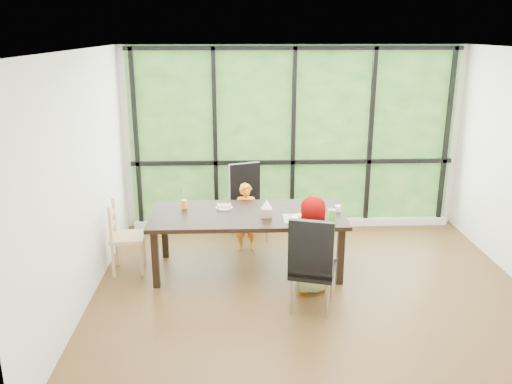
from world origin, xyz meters
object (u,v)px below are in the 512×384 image
child_toddler (246,217)px  white_mug (338,208)px  dining_table (248,242)px  plate_far (224,208)px  chair_interior_leather (313,263)px  plate_near (301,218)px  chair_window_leather (249,203)px  tissue_box (267,212)px  child_older (311,245)px  chair_end_beech (128,237)px  orange_cup (184,204)px  green_cup (332,215)px

child_toddler → white_mug: child_toddler is taller
dining_table → plate_far: bearing=144.6°
chair_interior_leather → plate_near: (-0.04, 0.79, 0.22)m
chair_window_leather → tissue_box: 1.19m
dining_table → plate_near: bearing=-19.6°
child_older → white_mug: size_ratio=15.51×
dining_table → chair_window_leather: (0.05, 1.02, 0.17)m
chair_interior_leather → plate_near: bearing=-70.6°
chair_interior_leather → chair_window_leather: bearing=-56.4°
chair_interior_leather → chair_end_beech: (-2.15, 1.04, -0.09)m
plate_far → tissue_box: tissue_box is taller
chair_interior_leather → child_older: size_ratio=0.95×
plate_far → tissue_box: 0.62m
plate_near → orange_cup: orange_cup is taller
chair_window_leather → child_toddler: 0.39m
tissue_box → white_mug: bearing=10.0°
tissue_box → dining_table: bearing=149.6°
child_older → green_cup: (0.28, 0.29, 0.25)m
orange_cup → plate_far: bearing=0.1°
chair_interior_leather → white_mug: 1.16m
chair_end_beech → plate_far: (1.19, 0.18, 0.31)m
child_older → plate_far: size_ratio=5.36×
orange_cup → white_mug: size_ratio=1.54×
plate_far → orange_cup: bearing=-179.9°
dining_table → chair_interior_leather: chair_interior_leather is taller
chair_window_leather → chair_interior_leather: (0.61, -2.03, 0.00)m
green_cup → chair_interior_leather: bearing=-113.9°
chair_end_beech → child_older: size_ratio=0.80×
plate_near → chair_interior_leather: bearing=-87.4°
chair_end_beech → chair_interior_leather: bearing=-120.6°
white_mug → tissue_box: (-0.89, -0.16, 0.02)m
plate_far → child_older: bearing=-39.1°
dining_table → child_toddler: child_toddler is taller
dining_table → tissue_box: size_ratio=18.94×
green_cup → orange_cup: bearing=163.8°
chair_window_leather → plate_far: 0.91m
child_toddler → white_mug: bearing=-31.5°
white_mug → chair_interior_leather: bearing=-113.6°
chair_window_leather → plate_far: size_ratio=5.12×
plate_near → orange_cup: (-1.42, 0.43, 0.05)m
plate_far → green_cup: green_cup is taller
child_toddler → child_older: bearing=-63.4°
dining_table → plate_near: size_ratio=10.38×
chair_interior_leather → tissue_box: chair_interior_leather is taller
green_cup → chair_window_leather: bearing=124.9°
chair_interior_leather → green_cup: (0.31, 0.70, 0.28)m
plate_far → green_cup: 1.37m
chair_window_leather → tissue_box: (0.17, -1.15, 0.26)m
plate_far → orange_cup: (-0.50, -0.00, 0.05)m
chair_interior_leather → child_toddler: size_ratio=1.15×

